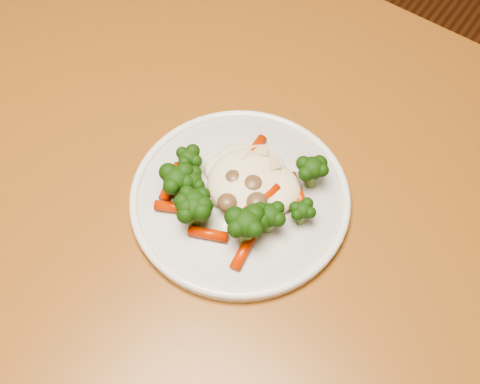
{
  "coord_description": "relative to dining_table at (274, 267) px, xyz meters",
  "views": [
    {
      "loc": [
        0.32,
        -0.47,
        1.33
      ],
      "look_at": [
        0.11,
        -0.17,
        0.77
      ],
      "focal_mm": 45.0,
      "sensor_mm": 36.0,
      "label": 1
    }
  ],
  "objects": [
    {
      "name": "dining_table",
      "position": [
        0.0,
        0.0,
        0.0
      ],
      "size": [
        1.22,
        0.84,
        0.75
      ],
      "rotation": [
        0.0,
        0.0,
        -0.03
      ],
      "color": "#935821",
      "rests_on": "ground"
    },
    {
      "name": "plate",
      "position": [
        -0.05,
        0.0,
        0.1
      ],
      "size": [
        0.25,
        0.25,
        0.01
      ],
      "primitive_type": "cylinder",
      "color": "white",
      "rests_on": "dining_table"
    },
    {
      "name": "meal",
      "position": [
        -0.06,
        -0.01,
        0.13
      ],
      "size": [
        0.17,
        0.16,
        0.05
      ],
      "color": "#F6EAC5",
      "rests_on": "plate"
    }
  ]
}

